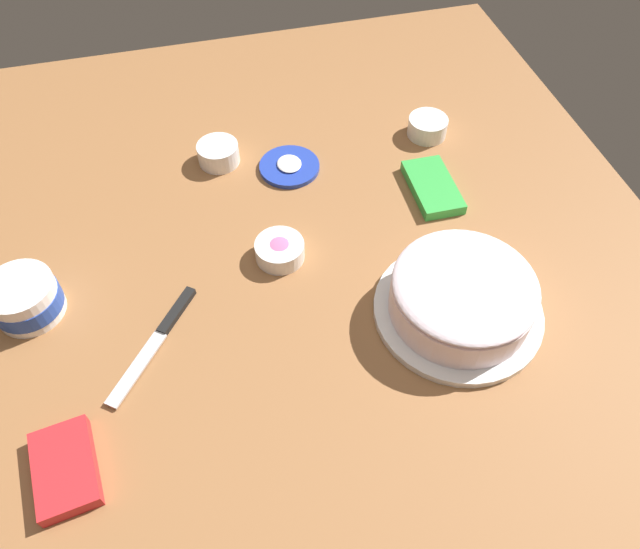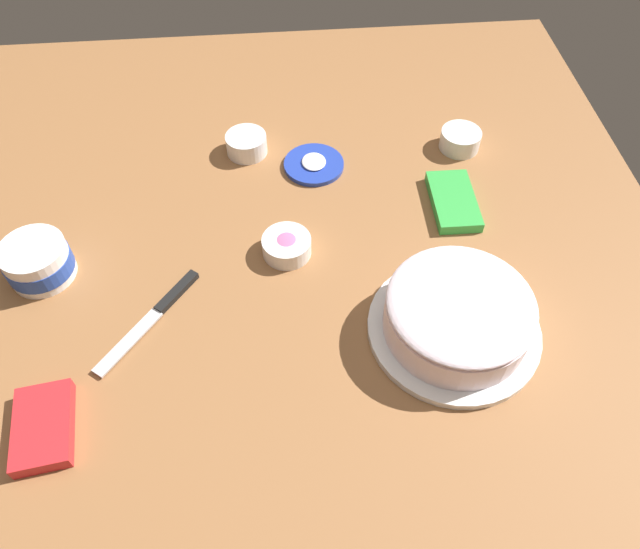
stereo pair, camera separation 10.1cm
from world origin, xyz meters
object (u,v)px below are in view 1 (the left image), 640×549
at_px(sprinkle_bowl_green, 218,153).
at_px(candy_box_lower, 65,469).
at_px(spreading_knife, 161,333).
at_px(sprinkle_bowl_pink, 280,250).
at_px(frosted_cake, 462,298).
at_px(frosting_tub, 24,298).
at_px(frosting_tub_lid, 289,166).
at_px(candy_box_upper, 433,187).
at_px(sprinkle_bowl_blue, 428,126).

height_order(sprinkle_bowl_green, candy_box_lower, sprinkle_bowl_green).
bearing_deg(sprinkle_bowl_green, spreading_knife, 158.75).
bearing_deg(sprinkle_bowl_pink, frosted_cake, -126.63).
distance_m(sprinkle_bowl_green, candy_box_lower, 0.66).
bearing_deg(frosted_cake, spreading_knife, 80.73).
bearing_deg(frosted_cake, frosting_tub, 75.20).
height_order(frosting_tub_lid, spreading_knife, frosting_tub_lid).
distance_m(frosting_tub, candy_box_lower, 0.30).
relative_size(frosting_tub_lid, candy_box_upper, 0.81).
bearing_deg(sprinkle_bowl_blue, candy_box_upper, 162.96).
bearing_deg(candy_box_upper, sprinkle_bowl_pink, 106.39).
relative_size(sprinkle_bowl_blue, candy_box_upper, 0.55).
distance_m(sprinkle_bowl_pink, candy_box_lower, 0.48).
distance_m(sprinkle_bowl_green, candy_box_upper, 0.44).
relative_size(sprinkle_bowl_pink, sprinkle_bowl_green, 1.05).
bearing_deg(spreading_knife, sprinkle_bowl_blue, -58.13).
distance_m(frosted_cake, sprinkle_bowl_green, 0.58).
height_order(frosting_tub, sprinkle_bowl_green, frosting_tub).
bearing_deg(candy_box_upper, frosting_tub_lid, 63.38).
xyz_separation_m(frosting_tub, sprinkle_bowl_pink, (0.01, -0.43, -0.02)).
xyz_separation_m(frosted_cake, sprinkle_bowl_pink, (0.19, 0.26, -0.02)).
height_order(frosted_cake, spreading_knife, frosted_cake).
bearing_deg(sprinkle_bowl_pink, sprinkle_bowl_green, 13.46).
relative_size(spreading_knife, candy_box_upper, 1.31).
bearing_deg(frosting_tub_lid, sprinkle_bowl_green, 66.94).
relative_size(sprinkle_bowl_blue, candy_box_lower, 0.64).
distance_m(frosting_tub_lid, sprinkle_bowl_green, 0.15).
height_order(frosted_cake, candy_box_lower, frosted_cake).
height_order(frosting_tub, candy_box_lower, frosting_tub).
bearing_deg(candy_box_lower, sprinkle_bowl_pink, -58.00).
distance_m(frosted_cake, sprinkle_bowl_blue, 0.47).
bearing_deg(candy_box_upper, frosting_tub, 98.58).
height_order(spreading_knife, sprinkle_bowl_pink, sprinkle_bowl_pink).
distance_m(frosting_tub, spreading_knife, 0.23).
height_order(sprinkle_bowl_blue, candy_box_upper, sprinkle_bowl_blue).
height_order(frosted_cake, sprinkle_bowl_green, frosted_cake).
bearing_deg(candy_box_upper, frosted_cake, 167.99).
height_order(frosting_tub, candy_box_upper, frosting_tub).
xyz_separation_m(frosting_tub, candy_box_lower, (-0.30, -0.06, -0.02)).
relative_size(frosting_tub, frosting_tub_lid, 0.93).
bearing_deg(candy_box_lower, frosting_tub_lid, -47.21).
relative_size(sprinkle_bowl_green, candy_box_lower, 0.65).
distance_m(sprinkle_bowl_pink, candy_box_upper, 0.34).
bearing_deg(frosting_tub_lid, candy_box_lower, 140.69).
bearing_deg(frosted_cake, candy_box_lower, 100.36).
distance_m(frosting_tub, candy_box_upper, 0.76).
height_order(frosting_tub, sprinkle_bowl_pink, frosting_tub).
bearing_deg(candy_box_upper, sprinkle_bowl_green, 64.85).
distance_m(sprinkle_bowl_blue, candy_box_lower, 0.94).
relative_size(frosting_tub, candy_box_upper, 0.75).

